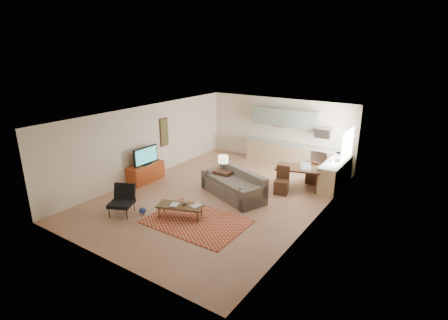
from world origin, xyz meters
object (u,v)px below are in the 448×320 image
Objects in this scene: armchair at (121,201)px; tv_credenza at (146,173)px; dining_table at (298,178)px; coffee_table at (180,211)px; sofa at (233,184)px; console_table at (223,181)px.

armchair reaches higher than tv_credenza.
tv_credenza is 0.94× the size of dining_table.
armchair reaches higher than coffee_table.
sofa is at bearing 30.41° from armchair.
tv_credenza is at bearing -147.38° from sofa.
coffee_table is at bearing -131.12° from dining_table.
armchair is at bearing -59.31° from tv_credenza.
console_table is at bearing 39.81° from armchair.
armchair is 0.61× the size of tv_credenza.
armchair is at bearing -141.52° from dining_table.
coffee_table is 4.43m from dining_table.
dining_table is (4.87, 2.47, 0.05)m from tv_credenza.
armchair reaches higher than dining_table.
armchair is at bearing -102.37° from sofa.
console_table is at bearing 71.95° from coffee_table.
dining_table is at bearing 28.45° from armchair.
sofa is 1.77× the size of tv_credenza.
tv_credenza is 5.46m from dining_table.
armchair reaches higher than console_table.
dining_table reaches higher than tv_credenza.
dining_table is (2.04, 1.61, 0.03)m from console_table.
sofa is at bearing -23.77° from console_table.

